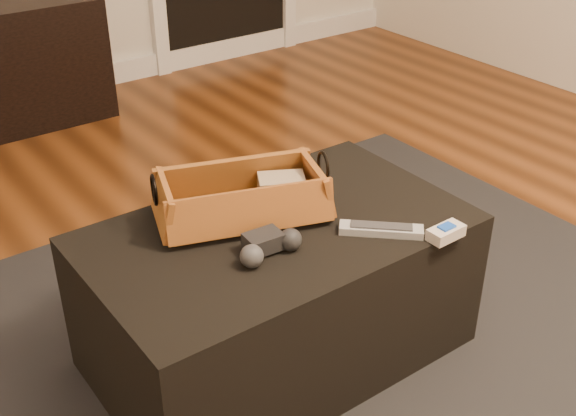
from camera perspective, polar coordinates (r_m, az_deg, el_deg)
baseboard at (r=4.03m, az=-20.80°, el=8.39°), size 5.00×0.04×0.12m
area_rug at (r=2.10m, az=0.04°, el=-12.04°), size 2.60×2.00×0.01m
ottoman at (r=2.00m, az=-0.81°, el=-6.66°), size 1.00×0.60×0.42m
tv_remote at (r=1.90m, az=-4.17°, el=-0.31°), size 0.25×0.11×0.03m
cloth_bundle at (r=1.96m, az=-0.50°, el=1.58°), size 0.15×0.14×0.07m
wicker_basket at (r=1.90m, az=-3.65°, el=0.69°), size 0.50×0.37×0.16m
game_controller at (r=1.75m, az=-1.57°, el=-2.96°), size 0.18×0.10×0.06m
silver_remote at (r=1.86m, az=7.37°, el=-1.69°), size 0.19×0.18×0.02m
cream_gadget at (r=1.87m, az=12.37°, el=-1.90°), size 0.10×0.05×0.04m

